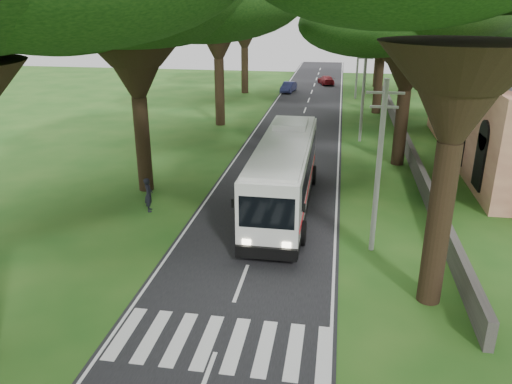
% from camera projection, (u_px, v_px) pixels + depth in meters
% --- Properties ---
extents(ground, '(140.00, 140.00, 0.00)m').
position_uv_depth(ground, '(231.00, 310.00, 18.97)').
color(ground, '#1B4B15').
rests_on(ground, ground).
extents(road, '(8.00, 120.00, 0.04)m').
position_uv_depth(road, '(294.00, 141.00, 42.00)').
color(road, black).
rests_on(road, ground).
extents(crosswalk, '(8.00, 3.00, 0.01)m').
position_uv_depth(crosswalk, '(219.00, 344.00, 17.12)').
color(crosswalk, silver).
rests_on(crosswalk, ground).
extents(property_wall, '(0.35, 50.00, 1.20)m').
position_uv_depth(property_wall, '(406.00, 142.00, 39.49)').
color(property_wall, '#383533').
rests_on(property_wall, ground).
extents(pole_near, '(1.60, 0.24, 8.00)m').
position_uv_depth(pole_near, '(379.00, 165.00, 22.16)').
color(pole_near, gray).
rests_on(pole_near, ground).
extents(pole_mid, '(1.60, 0.24, 8.00)m').
position_uv_depth(pole_mid, '(363.00, 91.00, 40.59)').
color(pole_mid, gray).
rests_on(pole_mid, ground).
extents(pole_far, '(1.60, 0.24, 8.00)m').
position_uv_depth(pole_far, '(358.00, 63.00, 59.02)').
color(pole_far, gray).
rests_on(pole_far, ground).
extents(tree_l_far, '(12.50, 12.50, 14.09)m').
position_uv_depth(tree_l_far, '(244.00, 0.00, 60.50)').
color(tree_l_far, black).
rests_on(tree_l_far, ground).
extents(tree_r_mida, '(13.35, 13.35, 13.59)m').
position_uv_depth(tree_r_mida, '(413.00, 8.00, 32.38)').
color(tree_r_mida, black).
rests_on(tree_r_mida, ground).
extents(tree_r_midb, '(14.26, 14.26, 13.56)m').
position_uv_depth(tree_r_midb, '(385.00, 8.00, 49.12)').
color(tree_r_midb, black).
rests_on(tree_r_midb, ground).
extents(tree_r_far, '(12.50, 12.50, 13.42)m').
position_uv_depth(tree_r_far, '(383.00, 5.00, 65.49)').
color(tree_r_far, black).
rests_on(tree_r_far, ground).
extents(coach_bus, '(3.18, 13.39, 3.95)m').
position_uv_depth(coach_bus, '(284.00, 172.00, 27.74)').
color(coach_bus, white).
rests_on(coach_bus, ground).
extents(distant_car_b, '(1.91, 4.08, 1.29)m').
position_uv_depth(distant_car_b, '(288.00, 87.00, 64.69)').
color(distant_car_b, navy).
rests_on(distant_car_b, road).
extents(distant_car_c, '(2.77, 4.52, 1.22)m').
position_uv_depth(distant_car_c, '(326.00, 80.00, 70.75)').
color(distant_car_c, maroon).
rests_on(distant_car_c, road).
extents(pedestrian, '(0.67, 0.82, 1.93)m').
position_uv_depth(pedestrian, '(149.00, 195.00, 27.70)').
color(pedestrian, black).
rests_on(pedestrian, ground).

